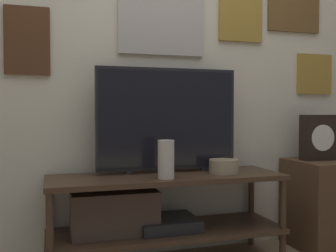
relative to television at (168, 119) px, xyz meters
name	(u,v)px	position (x,y,z in m)	size (l,w,h in m)	color
wall_back	(155,49)	(-0.03, 0.18, 0.47)	(6.40, 0.08, 2.70)	beige
media_console	(147,210)	(-0.16, -0.10, -0.54)	(1.42, 0.45, 0.56)	#422D1E
television	(168,119)	(0.00, 0.00, 0.00)	(0.90, 0.05, 0.66)	black
vase_tall_ceramic	(166,159)	(-0.08, -0.23, -0.23)	(0.09, 0.09, 0.22)	beige
vase_wide_bowl	(224,166)	(0.33, -0.13, -0.29)	(0.18, 0.18, 0.09)	tan
side_table	(322,204)	(1.09, -0.09, -0.59)	(0.41, 0.44, 0.60)	#513823
mantel_clock	(318,137)	(1.08, -0.05, -0.13)	(0.24, 0.11, 0.32)	black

